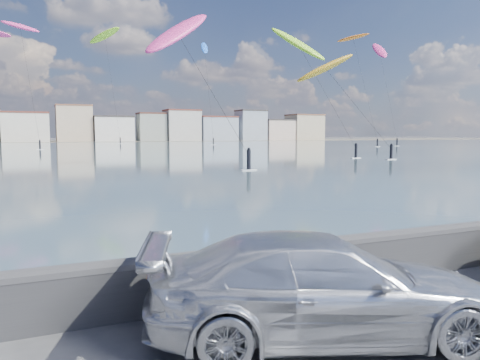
{
  "coord_description": "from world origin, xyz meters",
  "views": [
    {
      "loc": [
        -3.07,
        -5.29,
        3.21
      ],
      "look_at": [
        1.0,
        4.0,
        2.2
      ],
      "focal_mm": 35.0,
      "sensor_mm": 36.0,
      "label": 1
    }
  ],
  "objects": [
    {
      "name": "bay_water",
      "position": [
        0.0,
        91.5,
        0.01
      ],
      "size": [
        500.0,
        177.0,
        0.0
      ],
      "primitive_type": "cube",
      "color": "#3B545E",
      "rests_on": "ground"
    },
    {
      "name": "far_shore_strip",
      "position": [
        0.0,
        200.0,
        0.01
      ],
      "size": [
        500.0,
        60.0,
        0.0
      ],
      "primitive_type": "cube",
      "color": "#4C473D",
      "rests_on": "ground"
    },
    {
      "name": "seawall",
      "position": [
        0.0,
        2.7,
        0.58
      ],
      "size": [
        400.0,
        0.36,
        1.08
      ],
      "color": "#28282B",
      "rests_on": "ground"
    },
    {
      "name": "far_buildings",
      "position": [
        1.31,
        186.0,
        6.03
      ],
      "size": [
        240.79,
        13.26,
        14.6
      ],
      "color": "beige",
      "rests_on": "ground"
    },
    {
      "name": "car_silver",
      "position": [
        1.0,
        0.75,
        0.81
      ],
      "size": [
        6.02,
        3.94,
        1.62
      ],
      "primitive_type": "imported",
      "rotation": [
        0.0,
        0.0,
        1.24
      ],
      "color": "silver",
      "rests_on": "ground"
    },
    {
      "name": "kitesurfer_0",
      "position": [
        36.0,
        52.9,
        12.54
      ],
      "size": [
        9.71,
        15.63,
        15.41
      ],
      "color": "#BF8C19",
      "rests_on": "ground"
    },
    {
      "name": "kitesurfer_1",
      "position": [
        10.89,
        42.53,
        13.43
      ],
      "size": [
        9.41,
        14.85,
        16.8
      ],
      "color": "#E5338C",
      "rests_on": "ground"
    },
    {
      "name": "kitesurfer_2",
      "position": [
        -4.94,
        106.69,
        25.39
      ],
      "size": [
        8.59,
        14.54,
        27.7
      ],
      "color": "#E5338C",
      "rests_on": "ground"
    },
    {
      "name": "kitesurfer_4",
      "position": [
        74.43,
        97.6,
        27.75
      ],
      "size": [
        7.36,
        18.15,
        29.3
      ],
      "color": "orange",
      "rests_on": "ground"
    },
    {
      "name": "kitesurfer_6",
      "position": [
        18.13,
        148.0,
        33.28
      ],
      "size": [
        10.34,
        9.95,
        36.94
      ],
      "color": "#8CD826",
      "rests_on": "ground"
    },
    {
      "name": "kitesurfer_15",
      "position": [
        44.93,
        130.98,
        28.29
      ],
      "size": [
        5.26,
        17.86,
        31.68
      ],
      "color": "blue",
      "rests_on": "ground"
    },
    {
      "name": "kitesurfer_16",
      "position": [
        34.88,
        58.85,
        16.85
      ],
      "size": [
        8.71,
        19.11,
        20.41
      ],
      "color": "#8CD826",
      "rests_on": "ground"
    },
    {
      "name": "kitesurfer_18",
      "position": [
        84.15,
        98.77,
        25.45
      ],
      "size": [
        6.42,
        16.17,
        28.91
      ],
      "color": "#E5338C",
      "rests_on": "ground"
    }
  ]
}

